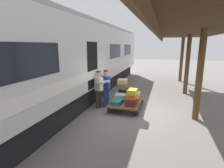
% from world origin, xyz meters
% --- Properties ---
extents(ground_plane, '(60.00, 60.00, 0.00)m').
position_xyz_m(ground_plane, '(0.00, 0.00, 0.00)').
color(ground_plane, slate).
extents(platform_canopy, '(3.20, 16.25, 3.56)m').
position_xyz_m(platform_canopy, '(-2.15, 0.00, 3.29)').
color(platform_canopy, brown).
rests_on(platform_canopy, ground_plane).
extents(train_car, '(3.02, 21.33, 4.00)m').
position_xyz_m(train_car, '(3.54, 0.00, 2.06)').
color(train_car, silver).
rests_on(train_car, ground_plane).
extents(luggage_cart, '(1.31, 2.01, 0.35)m').
position_xyz_m(luggage_cart, '(0.60, -0.41, 0.30)').
color(luggage_cart, brown).
rests_on(luggage_cart, ground_plane).
extents(suitcase_maroon_trunk, '(0.47, 0.55, 0.29)m').
position_xyz_m(suitcase_maroon_trunk, '(0.31, 0.14, 0.49)').
color(suitcase_maroon_trunk, maroon).
rests_on(suitcase_maroon_trunk, luggage_cart).
extents(suitcase_brown_leather, '(0.50, 0.60, 0.23)m').
position_xyz_m(suitcase_brown_leather, '(0.31, -0.41, 0.46)').
color(suitcase_brown_leather, brown).
rests_on(suitcase_brown_leather, luggage_cart).
extents(suitcase_red_plastic, '(0.55, 0.60, 0.17)m').
position_xyz_m(suitcase_red_plastic, '(0.89, -0.96, 0.43)').
color(suitcase_red_plastic, '#AD231E').
rests_on(suitcase_red_plastic, luggage_cart).
extents(suitcase_teal_softside, '(0.45, 0.61, 0.17)m').
position_xyz_m(suitcase_teal_softside, '(0.89, 0.14, 0.43)').
color(suitcase_teal_softside, '#1E666B').
rests_on(suitcase_teal_softside, luggage_cart).
extents(suitcase_gray_aluminum, '(0.49, 0.53, 0.29)m').
position_xyz_m(suitcase_gray_aluminum, '(0.89, -0.41, 0.49)').
color(suitcase_gray_aluminum, '#9EA0A5').
rests_on(suitcase_gray_aluminum, luggage_cart).
extents(suitcase_cream_canvas, '(0.42, 0.62, 0.26)m').
position_xyz_m(suitcase_cream_canvas, '(0.31, -0.96, 0.48)').
color(suitcase_cream_canvas, beige).
rests_on(suitcase_cream_canvas, luggage_cart).
extents(suitcase_orange_carryall, '(0.41, 0.42, 0.21)m').
position_xyz_m(suitcase_orange_carryall, '(0.29, 0.12, 0.74)').
color(suitcase_orange_carryall, '#CC6B23').
rests_on(suitcase_orange_carryall, suitcase_maroon_trunk).
extents(suitcase_black_hardshell, '(0.38, 0.43, 0.26)m').
position_xyz_m(suitcase_black_hardshell, '(0.88, -0.93, 0.65)').
color(suitcase_black_hardshell, black).
rests_on(suitcase_black_hardshell, suitcase_red_plastic).
extents(suitcase_olive_duffel, '(0.35, 0.56, 0.24)m').
position_xyz_m(suitcase_olive_duffel, '(0.89, -0.93, 0.89)').
color(suitcase_olive_duffel, brown).
rests_on(suitcase_olive_duffel, suitcase_black_hardshell).
extents(suitcase_tan_vintage, '(0.46, 0.46, 0.21)m').
position_xyz_m(suitcase_tan_vintage, '(0.92, -0.94, 1.12)').
color(suitcase_tan_vintage, tan).
rests_on(suitcase_tan_vintage, suitcase_olive_duffel).
extents(suitcase_yellow_case, '(0.39, 0.53, 0.20)m').
position_xyz_m(suitcase_yellow_case, '(0.25, 0.13, 0.94)').
color(suitcase_yellow_case, gold).
rests_on(suitcase_yellow_case, suitcase_orange_carryall).
extents(porter_in_overalls, '(0.71, 0.51, 1.70)m').
position_xyz_m(porter_in_overalls, '(1.59, -0.39, 0.93)').
color(porter_in_overalls, navy).
rests_on(porter_in_overalls, ground_plane).
extents(porter_by_door, '(0.74, 0.60, 1.70)m').
position_xyz_m(porter_by_door, '(1.80, -0.10, 0.93)').
color(porter_by_door, '#332D28').
rests_on(porter_by_door, ground_plane).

